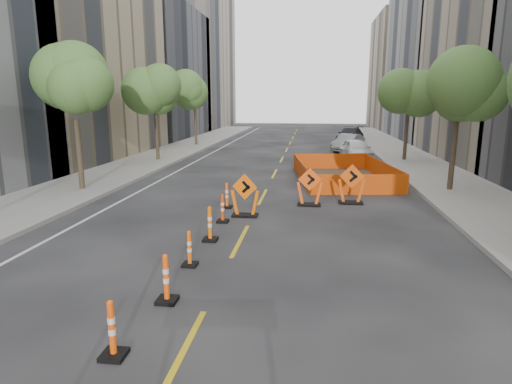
# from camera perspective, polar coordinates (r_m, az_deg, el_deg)

# --- Properties ---
(ground_plane) EXTENTS (140.00, 140.00, 0.00)m
(ground_plane) POSITION_cam_1_polar(r_m,az_deg,el_deg) (9.38, -6.22, -14.20)
(ground_plane) COLOR black
(sidewalk_left) EXTENTS (4.00, 90.00, 0.15)m
(sidewalk_left) POSITION_cam_1_polar(r_m,az_deg,el_deg) (23.34, -21.03, 1.31)
(sidewalk_left) COLOR gray
(sidewalk_left) RESTS_ON ground
(sidewalk_right) EXTENTS (4.00, 90.00, 0.15)m
(sidewalk_right) POSITION_cam_1_polar(r_m,az_deg,el_deg) (21.71, 25.89, 0.12)
(sidewalk_right) COLOR gray
(sidewalk_right) RESTS_ON ground
(bld_left_d) EXTENTS (12.00, 16.00, 14.00)m
(bld_left_d) POSITION_cam_1_polar(r_m,az_deg,el_deg) (51.12, -15.06, 14.99)
(bld_left_d) COLOR #4C4C51
(bld_left_d) RESTS_ON ground
(bld_left_e) EXTENTS (12.00, 20.00, 20.00)m
(bld_left_e) POSITION_cam_1_polar(r_m,az_deg,el_deg) (66.79, -9.67, 17.06)
(bld_left_e) COLOR gray
(bld_left_e) RESTS_ON ground
(bld_right_d) EXTENTS (12.00, 18.00, 20.00)m
(bld_right_d) POSITION_cam_1_polar(r_m,az_deg,el_deg) (50.95, 25.66, 17.65)
(bld_right_d) COLOR gray
(bld_right_d) RESTS_ON ground
(bld_right_e) EXTENTS (12.00, 14.00, 16.00)m
(bld_right_e) POSITION_cam_1_polar(r_m,az_deg,el_deg) (68.51, 20.65, 14.67)
(bld_right_e) COLOR tan
(bld_right_e) RESTS_ON ground
(tree_l_b) EXTENTS (2.80, 2.80, 5.95)m
(tree_l_b) POSITION_cam_1_polar(r_m,az_deg,el_deg) (20.95, -23.11, 12.26)
(tree_l_b) COLOR #382B1E
(tree_l_b) RESTS_ON ground
(tree_l_c) EXTENTS (2.80, 2.80, 5.95)m
(tree_l_c) POSITION_cam_1_polar(r_m,az_deg,el_deg) (30.03, -13.33, 12.59)
(tree_l_c) COLOR #382B1E
(tree_l_c) RESTS_ON ground
(tree_l_d) EXTENTS (2.80, 2.80, 5.95)m
(tree_l_d) POSITION_cam_1_polar(r_m,az_deg,el_deg) (39.56, -8.15, 12.62)
(tree_l_d) COLOR #382B1E
(tree_l_d) RESTS_ON ground
(tree_r_b) EXTENTS (2.80, 2.80, 5.95)m
(tree_r_b) POSITION_cam_1_polar(r_m,az_deg,el_deg) (21.13, 25.45, 12.05)
(tree_r_b) COLOR #382B1E
(tree_r_b) RESTS_ON ground
(tree_r_c) EXTENTS (2.80, 2.80, 5.95)m
(tree_r_c) POSITION_cam_1_polar(r_m,az_deg,el_deg) (30.82, 19.72, 12.19)
(tree_r_c) COLOR #382B1E
(tree_r_c) RESTS_ON ground
(channelizer_1) EXTENTS (0.40, 0.40, 1.02)m
(channelizer_1) POSITION_cam_1_polar(r_m,az_deg,el_deg) (7.67, -18.66, -16.92)
(channelizer_1) COLOR #EF4A0A
(channelizer_1) RESTS_ON ground
(channelizer_2) EXTENTS (0.42, 0.42, 1.06)m
(channelizer_2) POSITION_cam_1_polar(r_m,az_deg,el_deg) (9.24, -11.90, -11.20)
(channelizer_2) COLOR #FE4D0A
(channelizer_2) RESTS_ON ground
(channelizer_3) EXTENTS (0.37, 0.37, 0.94)m
(channelizer_3) POSITION_cam_1_polar(r_m,az_deg,el_deg) (11.06, -8.87, -7.45)
(channelizer_3) COLOR #F3570A
(channelizer_3) RESTS_ON ground
(channelizer_4) EXTENTS (0.42, 0.42, 1.07)m
(channelizer_4) POSITION_cam_1_polar(r_m,az_deg,el_deg) (12.87, -6.17, -4.22)
(channelizer_4) COLOR orange
(channelizer_4) RESTS_ON ground
(channelizer_5) EXTENTS (0.40, 0.40, 1.00)m
(channelizer_5) POSITION_cam_1_polar(r_m,az_deg,el_deg) (14.77, -4.48, -2.17)
(channelizer_5) COLOR red
(channelizer_5) RESTS_ON ground
(channelizer_6) EXTENTS (0.40, 0.40, 1.01)m
(channelizer_6) POSITION_cam_1_polar(r_m,az_deg,el_deg) (16.73, -3.90, -0.44)
(channelizer_6) COLOR #FF560A
(channelizer_6) RESTS_ON ground
(chevron_sign_left) EXTENTS (1.16, 0.85, 1.57)m
(chevron_sign_left) POSITION_cam_1_polar(r_m,az_deg,el_deg) (15.43, -1.48, -0.42)
(chevron_sign_left) COLOR #F5630A
(chevron_sign_left) RESTS_ON ground
(chevron_sign_center) EXTENTS (1.09, 0.74, 1.53)m
(chevron_sign_center) POSITION_cam_1_polar(r_m,az_deg,el_deg) (17.15, 7.15, 0.70)
(chevron_sign_center) COLOR #FF500A
(chevron_sign_center) RESTS_ON ground
(chevron_sign_right) EXTENTS (1.15, 0.76, 1.63)m
(chevron_sign_right) POSITION_cam_1_polar(r_m,az_deg,el_deg) (17.75, 12.62, 1.04)
(chevron_sign_right) COLOR #E04B09
(chevron_sign_right) RESTS_ON ground
(safety_fence) EXTENTS (5.35, 7.96, 0.93)m
(safety_fence) POSITION_cam_1_polar(r_m,az_deg,el_deg) (23.11, 11.39, 2.76)
(safety_fence) COLOR #FF420D
(safety_fence) RESTS_ON ground
(parked_car_near) EXTENTS (2.37, 4.53, 1.47)m
(parked_car_near) POSITION_cam_1_polar(r_m,az_deg,el_deg) (30.98, 13.22, 5.54)
(parked_car_near) COLOR white
(parked_car_near) RESTS_ON ground
(parked_car_mid) EXTENTS (3.12, 4.46, 1.39)m
(parked_car_mid) POSITION_cam_1_polar(r_m,az_deg,el_deg) (36.07, 12.17, 6.43)
(parked_car_mid) COLOR gray
(parked_car_mid) RESTS_ON ground
(parked_car_far) EXTENTS (3.28, 5.73, 1.56)m
(parked_car_far) POSITION_cam_1_polar(r_m,az_deg,el_deg) (42.79, 12.45, 7.40)
(parked_car_far) COLOR black
(parked_car_far) RESTS_ON ground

